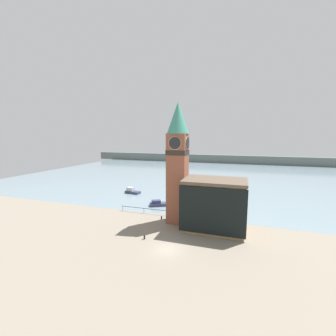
{
  "coord_description": "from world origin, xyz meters",
  "views": [
    {
      "loc": [
        9.99,
        -29.67,
        16.7
      ],
      "look_at": [
        -2.68,
        8.31,
        11.01
      ],
      "focal_mm": 24.0,
      "sensor_mm": 36.0,
      "label": 1
    }
  ],
  "objects_px": {
    "pier_building": "(214,204)",
    "mooring_bollard_near": "(162,217)",
    "mooring_bollard_far": "(144,237)",
    "clock_tower": "(178,160)",
    "boat_far": "(132,191)",
    "boat_near": "(159,204)"
  },
  "relations": [
    {
      "from": "pier_building",
      "to": "mooring_bollard_near",
      "type": "bearing_deg",
      "value": 171.39
    },
    {
      "from": "mooring_bollard_far",
      "to": "pier_building",
      "type": "bearing_deg",
      "value": 36.92
    },
    {
      "from": "clock_tower",
      "to": "mooring_bollard_near",
      "type": "relative_size",
      "value": 35.3
    },
    {
      "from": "mooring_bollard_near",
      "to": "pier_building",
      "type": "bearing_deg",
      "value": -8.61
    },
    {
      "from": "clock_tower",
      "to": "boat_far",
      "type": "distance_m",
      "value": 28.01
    },
    {
      "from": "clock_tower",
      "to": "boat_far",
      "type": "relative_size",
      "value": 4.86
    },
    {
      "from": "clock_tower",
      "to": "pier_building",
      "type": "bearing_deg",
      "value": -10.36
    },
    {
      "from": "boat_far",
      "to": "mooring_bollard_near",
      "type": "distance_m",
      "value": 22.89
    },
    {
      "from": "pier_building",
      "to": "boat_near",
      "type": "height_order",
      "value": "pier_building"
    },
    {
      "from": "boat_far",
      "to": "mooring_bollard_near",
      "type": "xyz_separation_m",
      "value": [
        15.47,
        -16.87,
        -0.25
      ]
    },
    {
      "from": "clock_tower",
      "to": "boat_near",
      "type": "xyz_separation_m",
      "value": [
        -7.02,
        8.3,
        -11.67
      ]
    },
    {
      "from": "mooring_bollard_near",
      "to": "boat_near",
      "type": "bearing_deg",
      "value": 114.28
    },
    {
      "from": "boat_near",
      "to": "boat_far",
      "type": "relative_size",
      "value": 1.1
    },
    {
      "from": "mooring_bollard_far",
      "to": "boat_far",
      "type": "bearing_deg",
      "value": 121.25
    },
    {
      "from": "clock_tower",
      "to": "mooring_bollard_near",
      "type": "xyz_separation_m",
      "value": [
        -3.41,
        0.29,
        -11.84
      ]
    },
    {
      "from": "boat_far",
      "to": "boat_near",
      "type": "bearing_deg",
      "value": -28.19
    },
    {
      "from": "boat_near",
      "to": "mooring_bollard_far",
      "type": "relative_size",
      "value": 6.97
    },
    {
      "from": "boat_near",
      "to": "mooring_bollard_far",
      "type": "distance_m",
      "value": 17.78
    },
    {
      "from": "clock_tower",
      "to": "boat_near",
      "type": "relative_size",
      "value": 4.43
    },
    {
      "from": "clock_tower",
      "to": "pier_building",
      "type": "distance_m",
      "value": 10.58
    },
    {
      "from": "clock_tower",
      "to": "pier_building",
      "type": "xyz_separation_m",
      "value": [
        7.25,
        -1.33,
        -7.59
      ]
    },
    {
      "from": "pier_building",
      "to": "mooring_bollard_near",
      "type": "xyz_separation_m",
      "value": [
        -10.66,
        1.61,
        -4.25
      ]
    }
  ]
}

